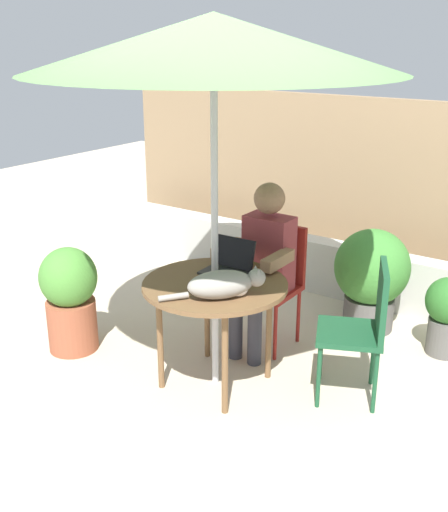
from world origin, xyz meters
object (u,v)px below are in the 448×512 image
patio_table (215,292)px  potted_plant_corner (447,312)px  cat (224,284)px  chair_empty (364,321)px  potted_plant_by_chair (371,275)px  patio_umbrella (214,43)px  potted_plant_near_fence (70,296)px  laptop (230,262)px  person_seated (263,259)px  chair_occupied (274,275)px

patio_table → potted_plant_corner: (1.13, 1.28, -0.32)m
cat → potted_plant_corner: bearing=56.5°
patio_table → chair_empty: chair_empty is taller
cat → potted_plant_by_chair: (0.33, 1.51, -0.35)m
cat → patio_umbrella: bearing=139.8°
chair_empty → potted_plant_near_fence: (-1.99, -0.60, -0.11)m
laptop → potted_plant_corner: 1.64m
patio_umbrella → potted_plant_corner: (1.13, 1.28, -1.83)m
chair_empty → cat: 0.91m
potted_plant_by_chair → person_seated: bearing=-123.4°
potted_plant_near_fence → chair_empty: bearing=16.9°
chair_occupied → laptop: laptop is taller
chair_occupied → chair_empty: same height
potted_plant_by_chair → potted_plant_corner: 0.63m
potted_plant_near_fence → potted_plant_by_chair: (1.65, 1.58, 0.03)m
person_seated → patio_umbrella: bearing=-90.0°
patio_umbrella → chair_empty: patio_umbrella is taller
person_seated → cat: person_seated is taller
cat → potted_plant_near_fence: (-1.32, -0.07, -0.39)m
chair_occupied → potted_plant_corner: size_ratio=1.54×
patio_umbrella → laptop: (-0.04, 0.22, -1.37)m
patio_table → potted_plant_corner: bearing=48.6°
chair_empty → potted_plant_near_fence: size_ratio=1.15×
laptop → potted_plant_by_chair: bearing=64.4°
patio_table → potted_plant_near_fence: (-1.14, -0.22, -0.23)m
laptop → patio_table: bearing=-80.6°
chair_occupied → person_seated: 0.23m
laptop → chair_empty: bearing=10.7°
potted_plant_by_chair → potted_plant_corner: potted_plant_by_chair is taller
chair_empty → potted_plant_by_chair: chair_empty is taller
patio_table → chair_occupied: bearing=90.0°
potted_plant_near_fence → potted_plant_by_chair: bearing=43.7°
potted_plant_by_chair → potted_plant_corner: bearing=-7.5°
patio_umbrella → potted_plant_near_fence: (-1.14, -0.22, -1.74)m
cat → chair_occupied: bearing=101.3°
patio_umbrella → potted_plant_by_chair: bearing=69.4°
patio_umbrella → potted_plant_corner: 2.50m
laptop → potted_plant_corner: bearing=42.3°
patio_umbrella → cat: 1.37m
chair_occupied → potted_plant_near_fence: 1.49m
potted_plant_near_fence → potted_plant_corner: size_ratio=1.34×
cat → potted_plant_near_fence: bearing=-177.2°
chair_empty → laptop: laptop is taller
chair_occupied → cat: (0.18, -0.90, 0.27)m
patio_umbrella → potted_plant_by_chair: patio_umbrella is taller
person_seated → cat: (0.18, -0.74, 0.10)m
patio_table → person_seated: 0.59m
chair_occupied → potted_plant_by_chair: 0.80m
laptop → potted_plant_by_chair: laptop is taller
cat → patio_table: bearing=139.8°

